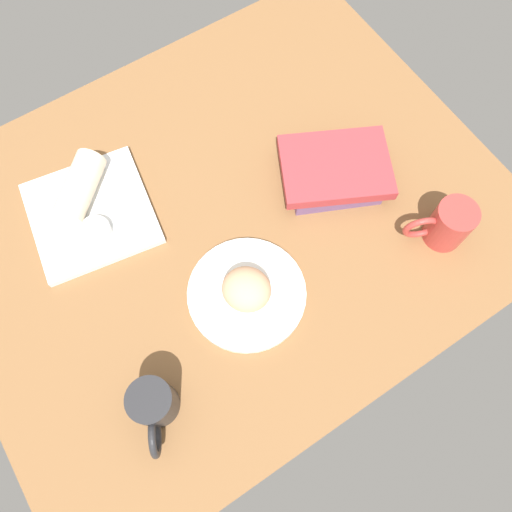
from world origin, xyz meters
TOP-DOWN VIEW (x-y plane):
  - dining_table at (0.00, 0.00)cm, footprint 110.00×90.00cm
  - round_plate at (-5.67, -16.46)cm, footprint 22.38×22.38cm
  - scone_pastry at (-5.85, -16.79)cm, footprint 12.12×12.28cm
  - square_plate at (-22.70, 14.69)cm, footprint 26.81×26.81cm
  - sauce_cup at (-23.65, 9.54)cm, footprint 5.98×5.98cm
  - breakfast_wrap at (-21.94, 18.81)cm, footprint 14.33×14.03cm
  - book_stack at (22.77, -4.96)cm, footprint 26.48×23.90cm
  - coffee_mug at (-29.71, -25.41)cm, footprint 8.28×12.02cm
  - second_mug at (32.94, -26.86)cm, footprint 12.37×8.34cm

SIDE VIEW (x-z plane):
  - dining_table at x=0.00cm, z-range 0.00..4.00cm
  - round_plate at x=-5.67cm, z-range 4.00..5.40cm
  - square_plate at x=-22.70cm, z-range 4.00..5.60cm
  - sauce_cup at x=-23.65cm, z-range 5.69..7.96cm
  - book_stack at x=22.77cm, z-range 4.22..9.96cm
  - scone_pastry at x=-5.85cm, z-range 5.40..11.79cm
  - breakfast_wrap at x=-21.94cm, z-range 5.60..11.64cm
  - coffee_mug at x=-29.71cm, z-range 4.10..13.66cm
  - second_mug at x=32.94cm, z-range 4.10..14.11cm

